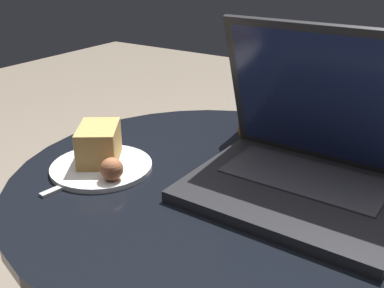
% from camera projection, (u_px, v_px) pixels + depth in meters
% --- Properties ---
extents(table, '(0.70, 0.70, 0.55)m').
position_uv_depth(table, '(214.00, 253.00, 0.83)').
color(table, '#515156').
rests_on(table, ground_plane).
extents(laptop, '(0.33, 0.27, 0.26)m').
position_uv_depth(laptop, '(304.00, 160.00, 0.71)').
color(laptop, '#232326').
rests_on(laptop, table).
extents(beer_glass, '(0.07, 0.07, 0.18)m').
position_uv_depth(beer_glass, '(257.00, 91.00, 0.91)').
color(beer_glass, brown).
rests_on(beer_glass, table).
extents(snack_plate, '(0.18, 0.18, 0.07)m').
position_uv_depth(snack_plate, '(101.00, 154.00, 0.79)').
color(snack_plate, silver).
rests_on(snack_plate, table).
extents(fork, '(0.05, 0.19, 0.00)m').
position_uv_depth(fork, '(99.00, 171.00, 0.78)').
color(fork, '#B2B2B7').
rests_on(fork, table).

